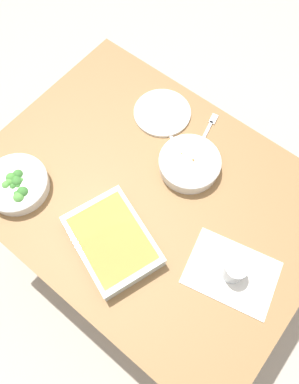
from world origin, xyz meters
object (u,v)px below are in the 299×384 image
baking_dish (112,241)px  side_plate (162,113)px  stew_bowl (189,163)px  broccoli_bowl (16,184)px  drink_cup (234,270)px  spoon_by_stew (177,147)px  fork_on_table (208,129)px

baking_dish → side_plate: size_ratio=1.62×
stew_bowl → broccoli_bowl: broccoli_bowl is taller
drink_cup → spoon_by_stew: (-0.41, 0.26, -0.03)m
drink_cup → baking_dish: bearing=-155.4°
spoon_by_stew → fork_on_table: bearing=72.4°
side_plate → drink_cup: bearing=-32.2°
stew_bowl → baking_dish: bearing=-93.9°
broccoli_bowl → drink_cup: 0.78m
baking_dish → fork_on_table: baking_dish is taller
drink_cup → side_plate: drink_cup is taller
broccoli_bowl → fork_on_table: 0.72m
broccoli_bowl → drink_cup: (0.75, 0.22, 0.01)m
stew_bowl → fork_on_table: bearing=102.7°
side_plate → fork_on_table: 0.19m
drink_cup → fork_on_table: drink_cup is taller
stew_bowl → broccoli_bowl: size_ratio=0.98×
side_plate → spoon_by_stew: size_ratio=1.33×
broccoli_bowl → fork_on_table: broccoli_bowl is taller
broccoli_bowl → baking_dish: size_ratio=0.63×
drink_cup → side_plate: bearing=147.8°
broccoli_bowl → side_plate: broccoli_bowl is taller
side_plate → spoon_by_stew: (0.14, -0.09, -0.00)m
baking_dish → stew_bowl: bearing=86.1°
stew_bowl → side_plate: (-0.22, 0.13, -0.03)m
drink_cup → spoon_by_stew: drink_cup is taller
stew_bowl → spoon_by_stew: size_ratio=1.33×
stew_bowl → baking_dish: 0.38m
side_plate → fork_on_table: bearing=15.9°
stew_bowl → broccoli_bowl: (-0.42, -0.44, -0.00)m
spoon_by_stew → stew_bowl: bearing=-26.0°
drink_cup → stew_bowl: bearing=146.4°
fork_on_table → drink_cup: bearing=-47.0°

